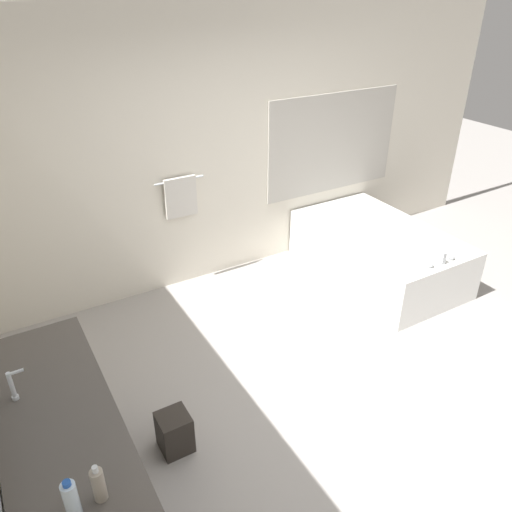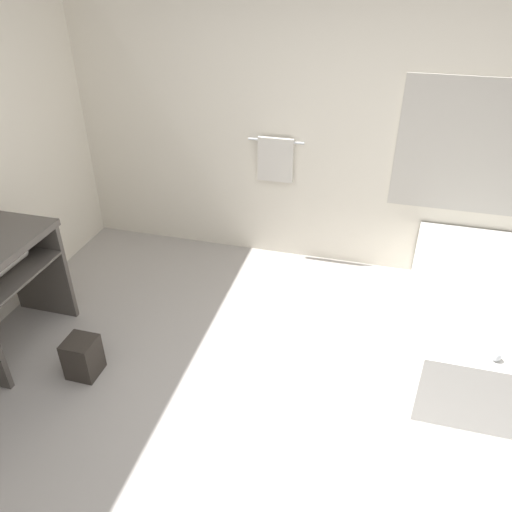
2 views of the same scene
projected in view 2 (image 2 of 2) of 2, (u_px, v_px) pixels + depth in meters
ground_plane at (241, 434)px, 3.12m from camera, size 16.00×16.00×0.00m
wall_back_with_blinds at (319, 120)px, 4.22m from camera, size 7.40×0.13×2.70m
bathtub at (492, 314)px, 3.68m from camera, size 1.07×1.80×0.64m
waste_bin at (83, 357)px, 3.49m from camera, size 0.21×0.21×0.30m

